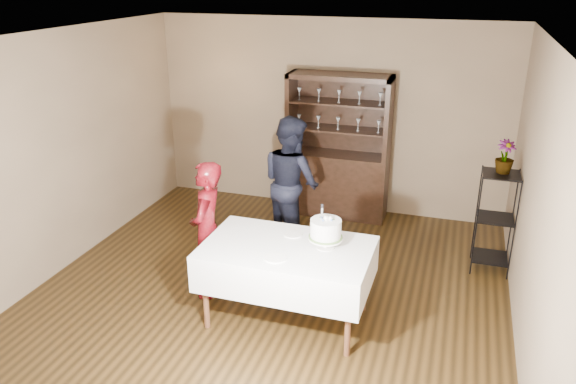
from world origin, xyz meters
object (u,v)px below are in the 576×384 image
cake_table (287,264)px  cake (326,230)px  woman (207,230)px  man (291,182)px  china_hutch (337,169)px  potted_plant (505,157)px  plant_etagere (495,218)px

cake_table → cake: bearing=13.9°
woman → man: (0.49, 1.39, 0.09)m
cake_table → man: bearing=106.0°
man → cake: (0.82, -1.53, 0.16)m
china_hutch → cake: china_hutch is taller
potted_plant → cake_table: bearing=-138.8°
cake → potted_plant: size_ratio=1.22×
plant_etagere → woman: 3.25m
china_hutch → potted_plant: china_hutch is taller
plant_etagere → woman: bearing=-153.3°
plant_etagere → woman: woman is taller
woman → potted_plant: 3.33m
china_hutch → potted_plant: bearing=-25.9°
china_hutch → woman: size_ratio=1.34×
cake → potted_plant: (1.61, 1.63, 0.38)m
plant_etagere → man: bearing=-178.3°
china_hutch → woman: china_hutch is taller
potted_plant → plant_etagere: bearing=-104.2°
plant_etagere → man: man is taller
plant_etagere → cake: 2.28m
man → china_hutch: bearing=-69.5°
man → potted_plant: (2.42, 0.11, 0.54)m
china_hutch → cake_table: size_ratio=1.23×
cake → cake_table: bearing=-166.1°
man → cake_table: bearing=143.2°
potted_plant → china_hutch: bearing=154.1°
plant_etagere → cake: (-1.60, -1.60, 0.34)m
china_hutch → man: 1.18m
china_hutch → potted_plant: size_ratio=5.39×
man → potted_plant: 2.49m
woman → cake_table: bearing=67.6°
plant_etagere → man: (-2.42, -0.07, 0.18)m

